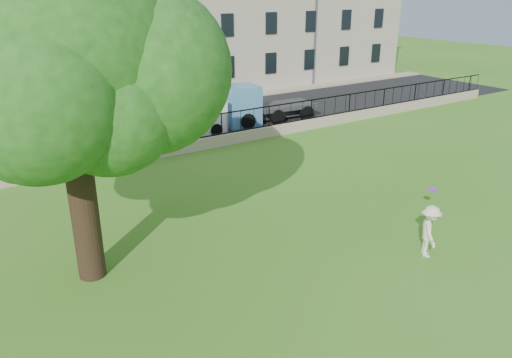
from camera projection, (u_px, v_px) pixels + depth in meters
ground at (334, 258)px, 15.24m from camera, size 120.00×120.00×0.00m
retaining_wall at (169, 150)px, 24.45m from camera, size 50.00×0.40×0.60m
iron_railing at (168, 133)px, 24.14m from camera, size 50.00×0.05×1.13m
street at (135, 134)px, 28.21m from camera, size 60.00×9.00×0.01m
sidewalk at (105, 114)px, 32.22m from camera, size 60.00×1.40×0.12m
building_row at (68, 0)px, 34.16m from camera, size 56.40×10.40×13.80m
tree at (56, 48)px, 12.05m from camera, size 7.89×6.09×9.66m
man at (429, 231)px, 15.12m from camera, size 1.15×1.22×1.66m
frisbee at (432, 190)px, 17.43m from camera, size 0.28×0.28×0.12m
white_van at (182, 119)px, 27.25m from camera, size 4.77×1.93×1.99m
blue_truck at (267, 102)px, 30.39m from camera, size 5.78×2.46×2.36m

